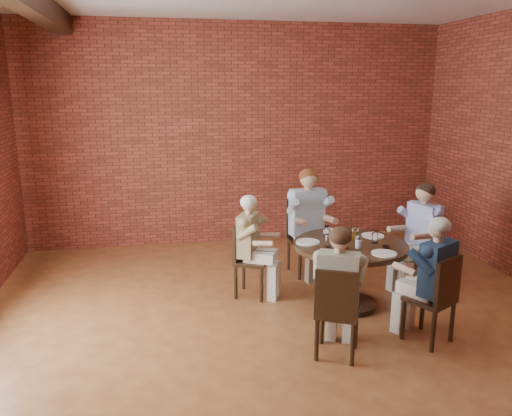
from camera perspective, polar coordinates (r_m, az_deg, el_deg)
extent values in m
plane|color=#9D6130|center=(5.03, 4.74, -15.28)|extent=(7.00, 7.00, 0.00)
plane|color=brown|center=(7.86, -1.98, 8.32)|extent=(7.00, 0.00, 7.00)
cylinder|color=black|center=(5.87, 10.43, -10.68)|extent=(0.63, 0.63, 0.06)
cylinder|color=black|center=(5.75, 10.57, -7.78)|extent=(0.18, 0.18, 0.64)
cylinder|color=#362113|center=(5.63, 10.74, -4.22)|extent=(1.26, 1.26, 0.05)
cube|color=black|center=(6.43, 18.03, -5.15)|extent=(0.53, 0.53, 0.04)
cube|color=black|center=(6.49, 19.34, -2.68)|extent=(0.17, 0.41, 0.48)
cylinder|color=black|center=(6.50, 15.63, -6.89)|extent=(0.04, 0.04, 0.41)
cylinder|color=black|center=(6.27, 17.94, -7.83)|extent=(0.04, 0.04, 0.41)
cylinder|color=black|center=(6.74, 17.82, -6.28)|extent=(0.04, 0.04, 0.41)
cylinder|color=black|center=(6.52, 20.12, -7.15)|extent=(0.04, 0.04, 0.41)
cube|color=black|center=(6.66, 5.98, -3.88)|extent=(0.51, 0.51, 0.04)
cube|color=black|center=(6.77, 5.31, -1.10)|extent=(0.46, 0.10, 0.52)
cylinder|color=black|center=(6.49, 5.04, -6.45)|extent=(0.04, 0.04, 0.41)
cylinder|color=black|center=(6.65, 8.21, -6.04)|extent=(0.04, 0.04, 0.41)
cylinder|color=black|center=(6.83, 3.72, -5.38)|extent=(0.04, 0.04, 0.41)
cylinder|color=black|center=(6.98, 6.75, -5.01)|extent=(0.04, 0.04, 0.41)
cube|color=black|center=(5.91, -0.45, -6.09)|extent=(0.50, 0.50, 0.04)
cube|color=black|center=(5.89, -2.00, -3.81)|extent=(0.20, 0.35, 0.42)
cylinder|color=black|center=(5.82, 0.62, -8.82)|extent=(0.04, 0.04, 0.41)
cylinder|color=black|center=(6.10, 1.39, -7.74)|extent=(0.04, 0.04, 0.41)
cylinder|color=black|center=(5.90, -2.34, -8.50)|extent=(0.04, 0.04, 0.41)
cylinder|color=black|center=(6.18, -1.44, -7.46)|extent=(0.04, 0.04, 0.41)
cube|color=black|center=(4.72, 9.31, -11.60)|extent=(0.51, 0.51, 0.04)
cube|color=black|center=(4.47, 9.16, -9.75)|extent=(0.36, 0.21, 0.43)
cylinder|color=black|center=(4.95, 11.32, -13.34)|extent=(0.04, 0.04, 0.41)
cylinder|color=black|center=(4.98, 7.55, -13.02)|extent=(0.04, 0.04, 0.41)
cylinder|color=black|center=(4.66, 10.98, -15.09)|extent=(0.04, 0.04, 0.41)
cylinder|color=black|center=(4.69, 6.95, -14.73)|extent=(0.04, 0.04, 0.41)
cube|color=black|center=(5.18, 19.20, -9.83)|extent=(0.53, 0.53, 0.04)
cube|color=black|center=(5.01, 21.11, -7.82)|extent=(0.36, 0.22, 0.44)
cylinder|color=black|center=(5.48, 18.47, -11.04)|extent=(0.04, 0.04, 0.41)
cylinder|color=black|center=(5.23, 16.47, -12.13)|extent=(0.04, 0.04, 0.41)
cylinder|color=black|center=(5.33, 21.49, -12.01)|extent=(0.04, 0.04, 0.41)
cylinder|color=black|center=(5.07, 19.59, -13.20)|extent=(0.04, 0.04, 0.41)
cylinder|color=white|center=(5.92, 13.18, -3.11)|extent=(0.26, 0.26, 0.01)
cylinder|color=white|center=(6.00, 8.91, -2.69)|extent=(0.26, 0.26, 0.01)
cylinder|color=white|center=(5.57, 5.93, -3.88)|extent=(0.26, 0.26, 0.01)
cylinder|color=white|center=(5.33, 14.43, -5.06)|extent=(0.26, 0.26, 0.01)
cylinder|color=white|center=(5.67, 13.43, -3.21)|extent=(0.07, 0.07, 0.14)
cylinder|color=white|center=(5.77, 11.29, -2.82)|extent=(0.07, 0.07, 0.14)
cylinder|color=white|center=(5.75, 8.17, -2.74)|extent=(0.07, 0.07, 0.14)
cylinder|color=white|center=(5.66, 9.05, -3.02)|extent=(0.07, 0.07, 0.14)
cylinder|color=white|center=(5.44, 8.22, -3.70)|extent=(0.07, 0.07, 0.14)
cylinder|color=white|center=(5.21, 10.19, -4.54)|extent=(0.07, 0.07, 0.14)
cylinder|color=white|center=(5.44, 11.65, -3.83)|extent=(0.07, 0.07, 0.14)
cube|color=black|center=(5.56, 14.62, -4.33)|extent=(0.10, 0.14, 0.01)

